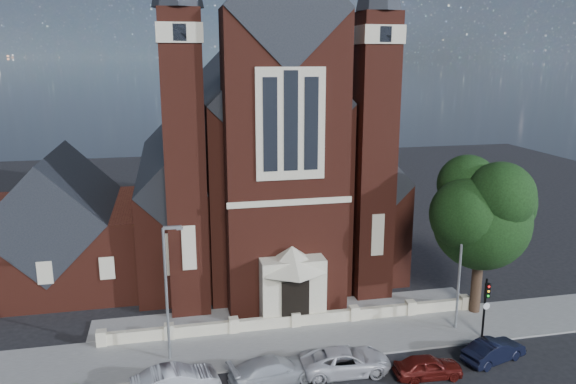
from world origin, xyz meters
The scene contains 15 objects.
ground centered at (0.00, 15.00, 0.00)m, with size 120.00×120.00×0.00m, color black.
pavement_strip centered at (0.00, 4.50, 0.00)m, with size 60.00×5.00×0.12m, color slate.
forecourt_paving centered at (0.00, 8.50, 0.00)m, with size 26.00×3.00×0.14m, color slate.
forecourt_wall centered at (0.00, 6.50, 0.00)m, with size 24.00×0.40×0.90m, color #BCB495.
church centered at (0.00, 22.94, 8.19)m, with size 20.01×34.90×29.20m.
parish_hall centered at (-16.00, 18.00, 4.01)m, with size 12.00×12.20×10.24m.
street_tree centered at (12.60, 5.71, 6.96)m, with size 6.40×6.60×10.70m.
street_lamp_left centered at (-7.91, 4.00, 4.60)m, with size 1.16×0.22×8.09m.
street_lamp_right centered at (10.09, 4.00, 4.60)m, with size 1.16×0.22×8.09m.
traffic_signal centered at (11.00, 2.43, 2.58)m, with size 0.28×0.42×4.00m.
car_silver_a centered at (-7.73, 0.54, 0.75)m, with size 1.58×4.52×1.49m, color #A7AAAF.
car_silver_b centered at (-2.58, 0.57, 0.70)m, with size 1.96×4.83×1.40m, color #AAAEB2.
car_white_suv centered at (1.52, 0.66, 0.70)m, with size 2.33×5.05×1.40m, color silver.
car_dark_red centered at (5.77, -0.76, 0.64)m, with size 1.51×3.74×1.28m, color #50110D.
car_navy centered at (10.22, 0.01, 0.66)m, with size 1.39×3.98×1.31m, color black.
Camera 1 is at (-7.51, -26.01, 17.04)m, focal length 35.00 mm.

